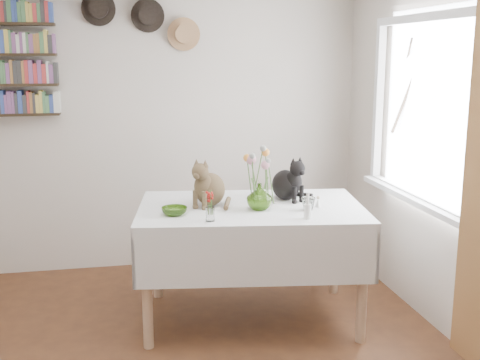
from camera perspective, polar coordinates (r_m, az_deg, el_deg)
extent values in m
cube|color=beige|center=(5.36, -10.07, 4.88)|extent=(4.04, 0.04, 2.54)
cube|color=white|center=(4.40, 17.15, 6.32)|extent=(0.01, 1.40, 1.20)
cube|color=white|center=(4.39, 17.67, 14.51)|extent=(0.06, 1.52, 0.06)
cube|color=white|center=(4.50, 16.66, -1.68)|extent=(0.06, 1.52, 0.06)
cube|color=white|center=(5.05, 13.20, 7.18)|extent=(0.06, 0.06, 1.20)
cube|color=white|center=(4.49, 16.33, -1.70)|extent=(0.12, 1.50, 0.04)
cube|color=white|center=(4.24, 1.06, -2.90)|extent=(1.69, 1.22, 0.07)
cylinder|color=tan|center=(3.97, -8.81, -10.46)|extent=(0.07, 0.07, 0.77)
cylinder|color=tan|center=(4.09, 11.54, -9.91)|extent=(0.07, 0.07, 0.77)
cylinder|color=tan|center=(4.77, -7.89, -6.59)|extent=(0.07, 0.07, 0.77)
cylinder|color=tan|center=(4.86, 8.98, -6.25)|extent=(0.07, 0.07, 0.77)
imported|color=#79AF38|center=(4.11, 1.86, -1.58)|extent=(0.18, 0.18, 0.18)
imported|color=#79AF38|center=(4.01, -6.23, -2.95)|extent=(0.19, 0.19, 0.05)
imported|color=white|center=(4.13, 6.49, -2.25)|extent=(0.13, 0.13, 0.09)
cylinder|color=white|center=(3.92, 6.41, -2.99)|extent=(0.05, 0.05, 0.10)
cylinder|color=white|center=(3.89, 6.44, -1.75)|extent=(0.02, 0.02, 0.08)
cylinder|color=white|center=(3.84, -2.86, -3.27)|extent=(0.06, 0.06, 0.09)
cone|color=white|center=(4.22, 7.41, -2.17)|extent=(0.04, 0.04, 0.06)
sphere|color=beige|center=(4.21, 7.42, -1.65)|extent=(0.03, 0.03, 0.03)
cylinder|color=#4C7233|center=(4.09, 1.43, -0.09)|extent=(0.01, 0.01, 0.30)
sphere|color=#CC8596|center=(4.06, 1.44, 1.98)|extent=(0.07, 0.07, 0.07)
cylinder|color=#4C7233|center=(4.08, 2.48, -0.41)|extent=(0.01, 0.01, 0.26)
sphere|color=#CC8596|center=(4.05, 2.49, 1.38)|extent=(0.06, 0.06, 0.06)
cylinder|color=#4C7233|center=(4.12, 2.58, 0.29)|extent=(0.01, 0.01, 0.34)
sphere|color=#F99C34|center=(4.09, 2.61, 2.62)|extent=(0.06, 0.06, 0.06)
cylinder|color=#4C7233|center=(4.11, 0.92, 0.05)|extent=(0.01, 0.01, 0.31)
sphere|color=#F99C34|center=(4.08, 0.93, 2.18)|extent=(0.05, 0.05, 0.05)
cylinder|color=#4C7233|center=(4.13, 1.71, 0.52)|extent=(0.01, 0.01, 0.37)
sphere|color=#999E93|center=(4.09, 1.73, 3.05)|extent=(0.04, 0.04, 0.04)
cylinder|color=#4C7233|center=(4.04, 1.28, -0.01)|extent=(0.01, 0.01, 0.33)
sphere|color=#999E93|center=(4.01, 1.29, 2.30)|extent=(0.04, 0.04, 0.04)
cylinder|color=#4C7233|center=(4.06, 2.96, -0.24)|extent=(0.01, 0.01, 0.29)
sphere|color=#999E93|center=(4.04, 2.98, 1.77)|extent=(0.04, 0.04, 0.04)
cylinder|color=black|center=(5.27, -13.27, 15.53)|extent=(0.28, 0.02, 0.28)
cylinder|color=black|center=(5.23, -13.29, 15.56)|extent=(0.16, 0.08, 0.16)
cylinder|color=black|center=(5.28, -8.75, 15.16)|extent=(0.28, 0.02, 0.28)
cylinder|color=black|center=(5.24, -8.72, 15.18)|extent=(0.16, 0.08, 0.16)
cylinder|color=#AB7C4F|center=(5.29, -5.36, 13.60)|extent=(0.28, 0.02, 0.28)
cylinder|color=#AB7C4F|center=(5.25, -5.31, 13.62)|extent=(0.16, 0.08, 0.16)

